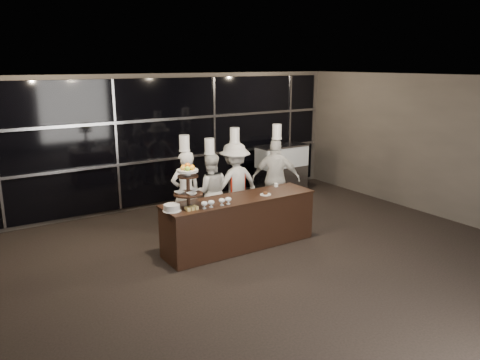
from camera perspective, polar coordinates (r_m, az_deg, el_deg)
room at (r=6.65m, az=8.99°, el=-1.09°), size 10.00×10.00×10.00m
window_wall at (r=10.75m, az=-8.79°, el=4.73°), size 8.60×0.10×2.80m
buffet_counter at (r=8.36m, az=-0.04°, el=-5.16°), size 2.84×0.74×0.92m
display_stand at (r=7.64m, az=-6.36°, el=-0.28°), size 0.48×0.48×0.74m
compotes at (r=7.72m, az=-2.89°, el=-2.64°), size 0.57×0.11×0.12m
layer_cake at (r=7.56m, az=-8.32°, el=-3.37°), size 0.30×0.30×0.11m
pastry_squares at (r=7.59m, az=-5.93°, el=-3.43°), size 0.20×0.13×0.05m
small_plate at (r=8.41m, az=3.13°, el=-1.72°), size 0.20×0.20×0.05m
chef_cup at (r=8.96m, az=4.43°, el=-0.60°), size 0.08×0.08×0.07m
display_case at (r=11.79m, az=5.09°, el=1.62°), size 1.30×0.57×1.24m
chef_a at (r=9.03m, az=-6.63°, el=-1.31°), size 0.60×0.41×1.92m
chef_b at (r=9.23m, az=-3.66°, el=-1.30°), size 0.89×0.80×1.82m
chef_c at (r=9.49m, az=-0.64°, el=-0.37°), size 1.12×0.68×1.98m
chef_d at (r=9.84m, az=4.41°, el=0.22°), size 1.04×0.96×2.01m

